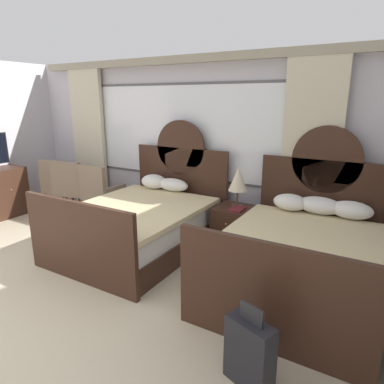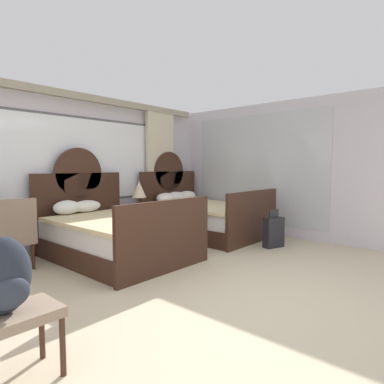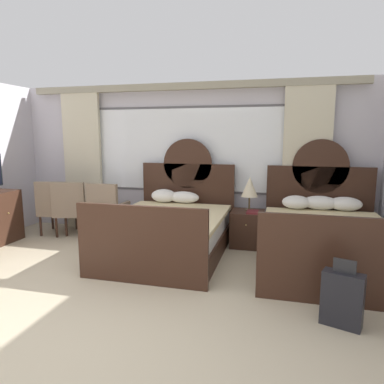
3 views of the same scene
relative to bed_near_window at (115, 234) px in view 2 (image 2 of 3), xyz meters
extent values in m
plane|color=#BCAD8E|center=(-0.05, -2.53, -0.37)|extent=(24.00, 24.00, 0.00)
cube|color=silver|center=(-0.05, 1.22, 0.98)|extent=(6.39, 0.07, 2.70)
cube|color=#575459|center=(-0.05, 1.17, 1.17)|extent=(3.71, 0.02, 1.52)
cube|color=white|center=(-0.05, 1.17, 1.17)|extent=(3.63, 0.02, 1.44)
cube|color=beige|center=(1.99, 1.08, 0.93)|extent=(0.76, 0.08, 2.60)
cube|color=#9C957E|center=(-0.05, 1.08, 2.25)|extent=(5.88, 0.10, 0.12)
cube|color=silver|center=(3.18, -0.97, 0.98)|extent=(0.07, 4.31, 2.70)
cube|color=#B2B7BC|center=(3.14, -0.67, 0.98)|extent=(0.01, 3.02, 2.27)
cube|color=#382116|center=(0.01, -0.05, -0.22)|extent=(1.58, 2.10, 0.30)
cube|color=white|center=(0.01, -0.05, 0.07)|extent=(1.52, 2.00, 0.28)
cube|color=beige|center=(0.01, -0.13, 0.24)|extent=(1.62, 1.90, 0.06)
cube|color=#382116|center=(0.01, 1.03, 0.28)|extent=(1.66, 0.06, 1.30)
cylinder|color=#382116|center=(0.01, 1.03, 0.93)|extent=(0.87, 0.06, 0.87)
cube|color=#382116|center=(0.01, -1.13, 0.12)|extent=(1.66, 0.06, 0.97)
ellipsoid|color=white|center=(-0.36, 0.78, 0.38)|extent=(0.44, 0.32, 0.23)
ellipsoid|color=white|center=(0.00, 0.80, 0.37)|extent=(0.54, 0.25, 0.20)
cube|color=#382116|center=(2.20, -0.05, -0.22)|extent=(1.58, 2.10, 0.30)
cube|color=white|center=(2.20, -0.05, 0.07)|extent=(1.52, 2.00, 0.28)
cube|color=beige|center=(2.20, -0.13, 0.24)|extent=(1.62, 1.90, 0.06)
cube|color=#382116|center=(2.20, 1.03, 0.28)|extent=(1.66, 0.06, 1.30)
cylinder|color=#382116|center=(2.20, 1.03, 0.93)|extent=(0.87, 0.06, 0.87)
cube|color=#382116|center=(2.20, -1.13, 0.12)|extent=(1.66, 0.06, 0.97)
ellipsoid|color=white|center=(1.85, 0.78, 0.38)|extent=(0.44, 0.31, 0.21)
ellipsoid|color=white|center=(2.21, 0.83, 0.38)|extent=(0.56, 0.30, 0.22)
ellipsoid|color=white|center=(2.58, 0.83, 0.38)|extent=(0.50, 0.30, 0.21)
cube|color=#382116|center=(1.10, 0.69, -0.08)|extent=(0.52, 0.52, 0.58)
sphere|color=tan|center=(1.10, 0.42, 0.05)|extent=(0.02, 0.02, 0.02)
cylinder|color=brown|center=(1.12, 0.75, 0.22)|extent=(0.14, 0.14, 0.02)
cylinder|color=brown|center=(1.12, 0.75, 0.34)|extent=(0.03, 0.03, 0.21)
cone|color=beige|center=(1.12, 0.75, 0.60)|extent=(0.27, 0.27, 0.32)
cube|color=maroon|center=(1.19, 0.58, 0.23)|extent=(0.18, 0.26, 0.03)
cube|color=#84705B|center=(-1.32, 0.61, 0.04)|extent=(0.58, 0.58, 0.10)
cube|color=#84705B|center=(-1.32, 0.37, 0.35)|extent=(0.57, 0.10, 0.53)
cube|color=#84705B|center=(-1.06, 0.60, 0.17)|extent=(0.07, 0.51, 0.16)
cylinder|color=#382116|center=(-1.08, 0.84, -0.19)|extent=(0.04, 0.04, 0.36)
cylinder|color=#382116|center=(-1.09, 0.37, -0.19)|extent=(0.04, 0.04, 0.36)
cube|color=#84705B|center=(-2.25, -1.98, 0.08)|extent=(0.63, 0.37, 0.07)
cylinder|color=#382116|center=(-1.97, -2.14, -0.16)|extent=(0.04, 0.04, 0.41)
cylinder|color=#382116|center=(-1.97, -1.83, -0.16)|extent=(0.04, 0.04, 0.41)
ellipsoid|color=#1E232D|center=(-2.26, -1.98, 0.36)|extent=(0.34, 0.22, 0.50)
ellipsoid|color=#262C37|center=(-2.26, -2.08, 0.27)|extent=(0.24, 0.10, 0.20)
cube|color=black|center=(2.21, -1.54, -0.10)|extent=(0.40, 0.27, 0.53)
cube|color=#232326|center=(2.21, -1.54, 0.23)|extent=(0.20, 0.09, 0.13)
cylinder|color=black|center=(2.07, -1.49, -0.34)|extent=(0.05, 0.04, 0.05)
cylinder|color=black|center=(2.35, -1.59, -0.34)|extent=(0.05, 0.04, 0.05)
camera|label=1|loc=(2.89, -3.54, 1.68)|focal=31.87mm
camera|label=2|loc=(-2.99, -4.19, 1.05)|focal=30.79mm
camera|label=3|loc=(1.60, -4.88, 1.42)|focal=32.67mm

